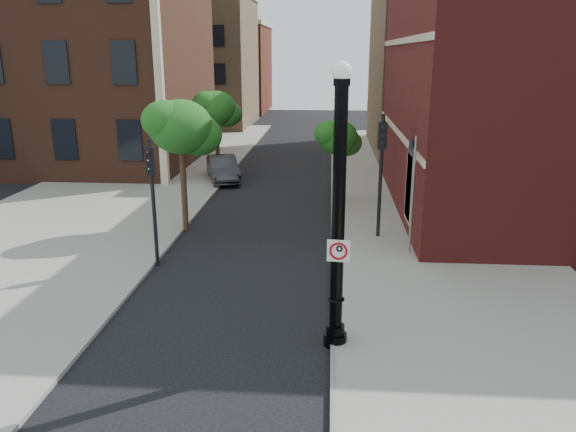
# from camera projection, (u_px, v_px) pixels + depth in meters

# --- Properties ---
(ground) EXTENTS (120.00, 120.00, 0.00)m
(ground) POSITION_uv_depth(u_px,v_px,m) (249.00, 349.00, 13.80)
(ground) COLOR black
(ground) RESTS_ON ground
(sidewalk_right) EXTENTS (8.00, 60.00, 0.12)m
(sidewalk_right) POSITION_uv_depth(u_px,v_px,m) (429.00, 229.00, 22.92)
(sidewalk_right) COLOR gray
(sidewalk_right) RESTS_ON ground
(sidewalk_left) EXTENTS (10.00, 50.00, 0.12)m
(sidewalk_left) POSITION_uv_depth(u_px,v_px,m) (136.00, 181.00, 31.67)
(sidewalk_left) COLOR gray
(sidewalk_left) RESTS_ON ground
(curb_edge) EXTENTS (0.10, 60.00, 0.14)m
(curb_edge) POSITION_uv_depth(u_px,v_px,m) (332.00, 227.00, 23.21)
(curb_edge) COLOR gray
(curb_edge) RESTS_ON ground
(victorian_building) EXTENTS (18.60, 14.60, 17.95)m
(victorian_building) POSITION_uv_depth(u_px,v_px,m) (49.00, 24.00, 35.46)
(victorian_building) COLOR #582F20
(victorian_building) RESTS_ON ground
(bg_building_tan_a) EXTENTS (12.00, 12.00, 12.00)m
(bg_building_tan_a) POSITION_uv_depth(u_px,v_px,m) (190.00, 63.00, 55.11)
(bg_building_tan_a) COLOR #8F704E
(bg_building_tan_a) RESTS_ON ground
(bg_building_red) EXTENTS (12.00, 12.00, 10.00)m
(bg_building_red) POSITION_uv_depth(u_px,v_px,m) (218.00, 70.00, 68.79)
(bg_building_red) COLOR maroon
(bg_building_red) RESTS_ON ground
(bg_building_tan_b) EXTENTS (22.00, 14.00, 14.00)m
(bg_building_tan_b) POSITION_uv_depth(u_px,v_px,m) (533.00, 53.00, 39.40)
(bg_building_tan_b) COLOR #8F704E
(bg_building_tan_b) RESTS_ON ground
(lamppost) EXTENTS (0.58, 0.58, 6.84)m
(lamppost) POSITION_uv_depth(u_px,v_px,m) (338.00, 224.00, 13.11)
(lamppost) COLOR black
(lamppost) RESTS_ON ground
(no_parking_sign) EXTENTS (0.54, 0.10, 0.54)m
(no_parking_sign) POSITION_uv_depth(u_px,v_px,m) (338.00, 251.00, 13.11)
(no_parking_sign) COLOR white
(no_parking_sign) RESTS_ON ground
(parked_car) EXTENTS (2.73, 4.55, 1.41)m
(parked_car) POSITION_uv_depth(u_px,v_px,m) (223.00, 169.00, 31.68)
(parked_car) COLOR #2B2B2F
(parked_car) RESTS_ON ground
(traffic_signal_left) EXTENTS (0.33, 0.38, 4.36)m
(traffic_signal_left) POSITION_uv_depth(u_px,v_px,m) (152.00, 182.00, 18.38)
(traffic_signal_left) COLOR black
(traffic_signal_left) RESTS_ON ground
(traffic_signal_right) EXTENTS (0.33, 0.41, 4.84)m
(traffic_signal_right) POSITION_uv_depth(u_px,v_px,m) (381.00, 156.00, 21.04)
(traffic_signal_right) COLOR black
(traffic_signal_right) RESTS_ON ground
(utility_pole) EXTENTS (0.09, 0.09, 4.29)m
(utility_pole) POSITION_uv_depth(u_px,v_px,m) (412.00, 197.00, 19.58)
(utility_pole) COLOR #999999
(utility_pole) RESTS_ON ground
(street_tree_a) EXTENTS (2.94, 2.65, 5.29)m
(street_tree_a) POSITION_uv_depth(u_px,v_px,m) (182.00, 128.00, 21.85)
(street_tree_a) COLOR black
(street_tree_a) RESTS_ON ground
(street_tree_b) EXTENTS (2.73, 2.47, 4.92)m
(street_tree_b) POSITION_uv_depth(u_px,v_px,m) (217.00, 109.00, 32.29)
(street_tree_b) COLOR black
(street_tree_b) RESTS_ON ground
(street_tree_c) EXTENTS (2.24, 2.03, 4.04)m
(street_tree_c) POSITION_uv_depth(u_px,v_px,m) (338.00, 138.00, 26.00)
(street_tree_c) COLOR black
(street_tree_c) RESTS_ON ground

